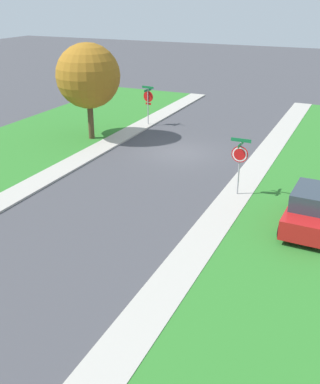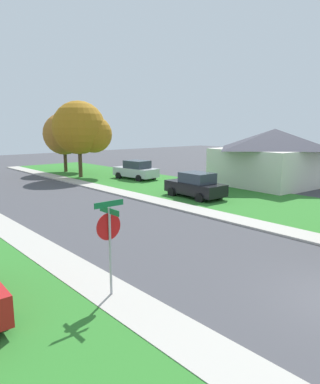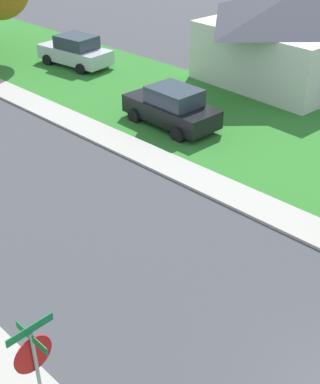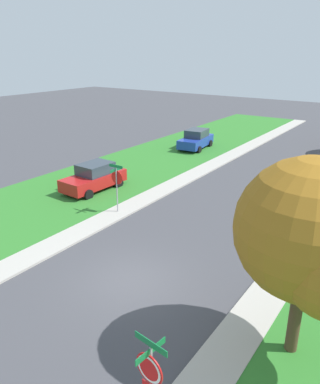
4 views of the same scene
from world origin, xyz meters
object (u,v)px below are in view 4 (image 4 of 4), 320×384
Objects in this scene: tree_sidewalk_near at (315,239)px; stop_sign_far_corner at (117,181)px; stop_sign_near_corner at (150,374)px; car_red_across_road at (94,177)px; car_blue_behind_trees at (196,139)px.

stop_sign_far_corner is at bearing 155.78° from tree_sidewalk_near.
stop_sign_near_corner is 17.03m from car_red_across_road.
tree_sidewalk_near is at bearing -25.13° from car_red_across_road.
car_blue_behind_trees is at bearing 126.48° from tree_sidewalk_near.
stop_sign_near_corner is at bearing -115.26° from tree_sidewalk_near.
car_blue_behind_trees is 25.14m from tree_sidewalk_near.
stop_sign_near_corner is 5.26m from tree_sidewalk_near.
tree_sidewalk_near is (2.08, 4.40, 2.01)m from stop_sign_near_corner.
car_blue_behind_trees is at bearing 117.55° from stop_sign_near_corner.
car_blue_behind_trees is at bearing 90.35° from car_red_across_road.
car_blue_behind_trees is at bearing 103.69° from stop_sign_far_corner.
stop_sign_far_corner reaches higher than car_blue_behind_trees.
stop_sign_near_corner reaches higher than car_red_across_road.
tree_sidewalk_near is at bearing -24.22° from stop_sign_far_corner.
car_red_across_road is 16.58m from tree_sidewalk_near.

